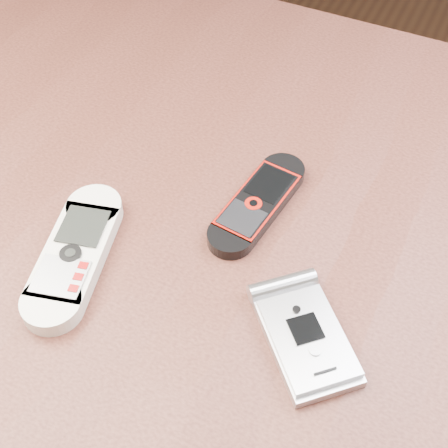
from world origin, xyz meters
TOP-DOWN VIEW (x-y plane):
  - table at (0.00, 0.00)m, footprint 1.20×0.80m
  - nokia_white at (-0.10, -0.09)m, footprint 0.09×0.17m
  - nokia_black_red at (0.02, 0.04)m, footprint 0.06×0.15m
  - motorola_razr at (0.12, -0.08)m, footprint 0.12×0.13m

SIDE VIEW (x-z plane):
  - table at x=0.00m, z-range 0.27..1.02m
  - nokia_black_red at x=0.02m, z-range 0.75..0.76m
  - motorola_razr at x=0.12m, z-range 0.75..0.77m
  - nokia_white at x=-0.10m, z-range 0.75..0.77m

